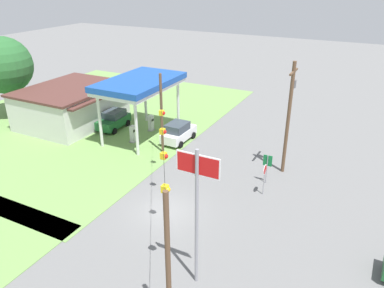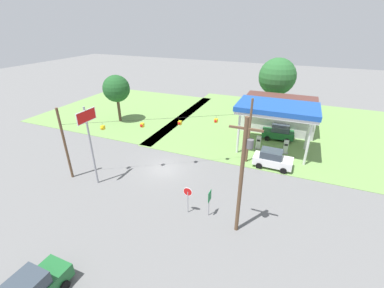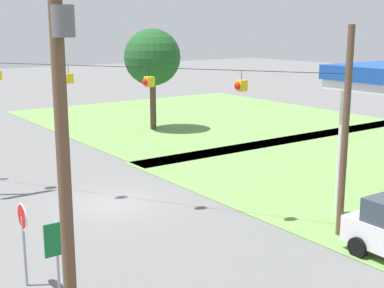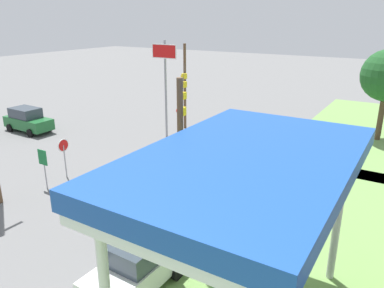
# 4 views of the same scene
# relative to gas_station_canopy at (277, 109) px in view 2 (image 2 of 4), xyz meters

# --- Properties ---
(ground_plane) EXTENTS (160.00, 160.00, 0.00)m
(ground_plane) POSITION_rel_gas_station_canopy_xyz_m (-10.25, -8.78, -5.39)
(ground_plane) COLOR slate
(grass_verge_station_corner) EXTENTS (36.00, 28.00, 0.04)m
(grass_verge_station_corner) POSITION_rel_gas_station_canopy_xyz_m (2.00, 8.95, -5.37)
(grass_verge_station_corner) COLOR #6B934C
(grass_verge_station_corner) RESTS_ON ground
(grass_verge_opposite_corner) EXTENTS (24.00, 24.00, 0.04)m
(grass_verge_opposite_corner) POSITION_rel_gas_station_canopy_xyz_m (-26.25, 7.22, -5.37)
(grass_verge_opposite_corner) COLOR #6B934C
(grass_verge_opposite_corner) RESTS_ON ground
(gas_station_canopy) EXTENTS (9.00, 5.51, 5.94)m
(gas_station_canopy) POSITION_rel_gas_station_canopy_xyz_m (0.00, 0.00, 0.00)
(gas_station_canopy) COLOR silver
(gas_station_canopy) RESTS_ON ground
(gas_station_store) EXTENTS (10.41, 8.80, 4.03)m
(gas_station_store) POSITION_rel_gas_station_canopy_xyz_m (-0.29, 8.93, -3.36)
(gas_station_store) COLOR silver
(gas_station_store) RESTS_ON ground
(fuel_pump_near) EXTENTS (0.71, 0.56, 1.71)m
(fuel_pump_near) POSITION_rel_gas_station_canopy_xyz_m (-1.62, -0.00, -4.58)
(fuel_pump_near) COLOR gray
(fuel_pump_near) RESTS_ON ground
(fuel_pump_far) EXTENTS (0.71, 0.56, 1.71)m
(fuel_pump_far) POSITION_rel_gas_station_canopy_xyz_m (1.62, -0.00, -4.58)
(fuel_pump_far) COLOR gray
(fuel_pump_far) RESTS_ON ground
(car_at_pumps_front) EXTENTS (4.14, 2.19, 1.98)m
(car_at_pumps_front) POSITION_rel_gas_station_canopy_xyz_m (0.50, -3.88, -4.39)
(car_at_pumps_front) COLOR white
(car_at_pumps_front) RESTS_ON ground
(car_at_pumps_rear) EXTENTS (4.16, 2.30, 1.94)m
(car_at_pumps_rear) POSITION_rel_gas_station_canopy_xyz_m (0.37, 3.88, -4.40)
(car_at_pumps_rear) COLOR #1E602D
(car_at_pumps_rear) RESTS_ON ground
(stop_sign_roadside) EXTENTS (0.80, 0.08, 2.50)m
(stop_sign_roadside) POSITION_rel_gas_station_canopy_xyz_m (-5.06, -14.19, -3.58)
(stop_sign_roadside) COLOR #99999E
(stop_sign_roadside) RESTS_ON ground
(stop_sign_overhead) EXTENTS (0.22, 2.27, 7.85)m
(stop_sign_overhead) POSITION_rel_gas_station_canopy_xyz_m (-15.02, -13.60, 0.19)
(stop_sign_overhead) COLOR gray
(stop_sign_overhead) RESTS_ON ground
(route_sign) EXTENTS (0.10, 0.70, 2.40)m
(route_sign) POSITION_rel_gas_station_canopy_xyz_m (-3.30, -13.88, -3.68)
(route_sign) COLOR gray
(route_sign) RESTS_ON ground
(utility_pole_main) EXTENTS (2.20, 0.44, 9.23)m
(utility_pole_main) POSITION_rel_gas_station_canopy_xyz_m (-0.79, -14.57, -0.22)
(utility_pole_main) COLOR brown
(utility_pole_main) RESTS_ON ground
(signal_span_gantry) EXTENTS (16.14, 10.24, 7.42)m
(signal_span_gantry) POSITION_rel_gas_station_canopy_xyz_m (-10.25, -8.80, -1.32)
(signal_span_gantry) COLOR brown
(signal_span_gantry) RESTS_ON ground
(tree_behind_station) EXTENTS (6.24, 6.24, 8.99)m
(tree_behind_station) POSITION_rel_gas_station_canopy_xyz_m (-1.77, 16.77, 0.47)
(tree_behind_station) COLOR #4C3828
(tree_behind_station) RESTS_ON ground
(tree_west_verge) EXTENTS (4.04, 4.04, 7.26)m
(tree_west_verge) POSITION_rel_gas_station_canopy_xyz_m (-23.55, 1.47, -0.18)
(tree_west_verge) COLOR #4C3828
(tree_west_verge) RESTS_ON ground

